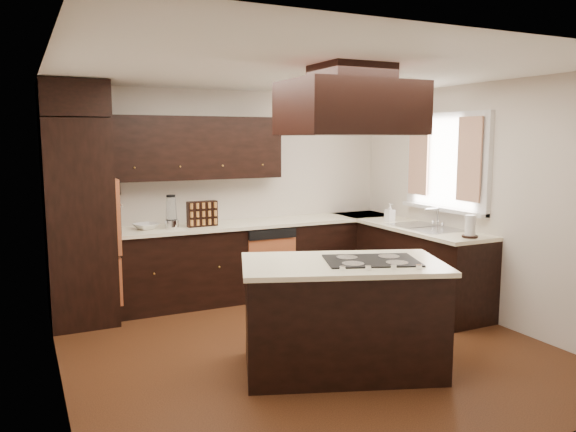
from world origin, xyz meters
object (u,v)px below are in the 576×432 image
(spice_rack, at_px, (202,214))
(island, at_px, (342,318))
(range_hood, at_px, (351,108))
(oven_column, at_px, (79,222))

(spice_rack, bearing_deg, island, -82.85)
(range_hood, bearing_deg, oven_column, 129.74)
(range_hood, bearing_deg, spice_rack, 103.34)
(island, xyz_separation_m, range_hood, (0.06, 0.01, 1.72))
(island, distance_m, range_hood, 1.72)
(oven_column, height_order, range_hood, range_hood)
(oven_column, relative_size, range_hood, 2.02)
(island, relative_size, range_hood, 1.51)
(oven_column, height_order, island, oven_column)
(oven_column, distance_m, spice_rack, 1.33)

